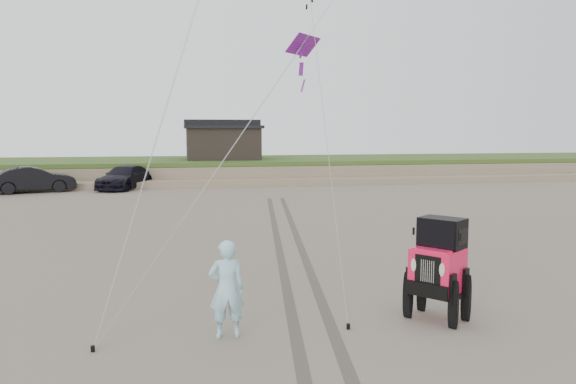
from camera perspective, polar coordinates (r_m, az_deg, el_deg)
name	(u,v)px	position (r m, az deg, el deg)	size (l,w,h in m)	color
ground	(272,334)	(11.92, -1.59, -14.22)	(160.00, 160.00, 0.00)	#6B6054
dune_ridge	(199,170)	(48.66, -9.03, 2.26)	(160.00, 14.25, 1.73)	#7A6B54
cabin	(223,141)	(48.17, -6.66, 5.13)	(6.40, 5.40, 3.35)	black
truck_b	(33,180)	(41.53, -24.44, 1.16)	(1.84, 5.27, 1.74)	black
truck_c	(125,177)	(41.76, -16.24, 1.44)	(2.31, 5.69, 1.65)	black
jeep	(437,280)	(12.90, 14.93, -8.60)	(2.10, 4.86, 1.81)	#FF1849
man	(227,289)	(11.52, -6.25, -9.74)	(0.73, 0.48, 2.00)	#95D6E6
kite_flock	(301,0)	(21.26, 1.31, 18.93)	(4.84, 6.89, 7.06)	red
stake_main	(93,349)	(11.62, -19.22, -14.80)	(0.08, 0.08, 0.12)	black
stake_aux	(348,326)	(12.22, 6.14, -13.42)	(0.08, 0.08, 0.12)	black
tire_tracks	(290,249)	(19.84, 0.24, -5.85)	(5.22, 29.74, 0.01)	#4C443D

